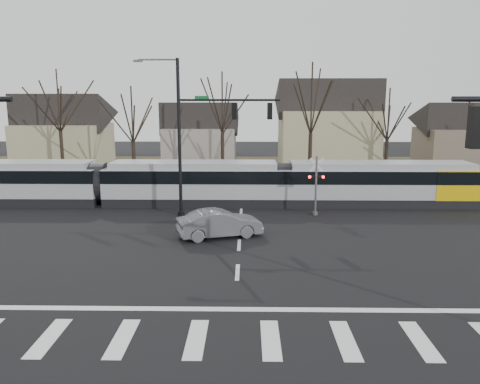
{
  "coord_description": "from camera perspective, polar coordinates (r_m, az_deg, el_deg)",
  "views": [
    {
      "loc": [
        0.44,
        -17.87,
        7.56
      ],
      "look_at": [
        0.0,
        9.0,
        2.3
      ],
      "focal_mm": 35.0,
      "sensor_mm": 36.0,
      "label": 1
    }
  ],
  "objects": [
    {
      "name": "tram",
      "position": [
        34.61,
        -5.89,
        1.32
      ],
      "size": [
        41.85,
        3.11,
        3.17
      ],
      "color": "gray",
      "rests_on": "ground"
    },
    {
      "name": "grass_verge",
      "position": [
        50.44,
        0.43,
        2.46
      ],
      "size": [
        140.0,
        28.0,
        0.01
      ],
      "primitive_type": "cube",
      "color": "#38331E",
      "rests_on": "ground"
    },
    {
      "name": "rail_pair",
      "position": [
        34.5,
        0.18,
        -1.53
      ],
      "size": [
        90.0,
        1.52,
        0.06
      ],
      "color": "#59595E",
      "rests_on": "ground"
    },
    {
      "name": "house_c",
      "position": [
        51.64,
        10.59,
        8.31
      ],
      "size": [
        10.8,
        8.64,
        10.1
      ],
      "color": "gray",
      "rests_on": "ground"
    },
    {
      "name": "tree_row",
      "position": [
        43.97,
        3.0,
        7.73
      ],
      "size": [
        59.2,
        7.2,
        10.0
      ],
      "color": "black",
      "rests_on": "ground"
    },
    {
      "name": "house_d",
      "position": [
        57.99,
        25.08,
        6.49
      ],
      "size": [
        8.64,
        7.56,
        7.65
      ],
      "color": "brown",
      "rests_on": "ground"
    },
    {
      "name": "house_b",
      "position": [
        54.26,
        -4.86,
        7.24
      ],
      "size": [
        8.64,
        7.56,
        7.65
      ],
      "color": "gray",
      "rests_on": "ground"
    },
    {
      "name": "crosswalk",
      "position": [
        15.8,
        -0.81,
        -17.49
      ],
      "size": [
        27.0,
        2.6,
        0.01
      ],
      "color": "silver",
      "rests_on": "ground"
    },
    {
      "name": "rail_crossing_signal",
      "position": [
        31.52,
        9.24,
        0.56
      ],
      "size": [
        1.08,
        0.36,
        4.0
      ],
      "color": "#59595B",
      "rests_on": "ground"
    },
    {
      "name": "signal_pole_far",
      "position": [
        30.56,
        -4.45,
        7.55
      ],
      "size": [
        9.28,
        0.44,
        10.2
      ],
      "color": "black",
      "rests_on": "ground"
    },
    {
      "name": "ground",
      "position": [
        19.41,
        -0.44,
        -11.85
      ],
      "size": [
        140.0,
        140.0,
        0.0
      ],
      "primitive_type": "plane",
      "color": "black"
    },
    {
      "name": "house_a",
      "position": [
        55.84,
        -20.71,
        7.19
      ],
      "size": [
        9.72,
        8.64,
        8.6
      ],
      "color": "gray",
      "rests_on": "ground"
    },
    {
      "name": "stop_line",
      "position": [
        17.76,
        -0.59,
        -14.1
      ],
      "size": [
        28.0,
        0.35,
        0.01
      ],
      "primitive_type": "cube",
      "color": "silver",
      "rests_on": "ground"
    },
    {
      "name": "sedan",
      "position": [
        26.34,
        -2.49,
        -3.85
      ],
      "size": [
        4.5,
        5.72,
        1.56
      ],
      "primitive_type": "imported",
      "rotation": [
        0.0,
        0.0,
        1.89
      ],
      "color": "#585B61",
      "rests_on": "ground"
    },
    {
      "name": "lane_dashes",
      "position": [
        34.7,
        0.19,
        -1.5
      ],
      "size": [
        0.18,
        30.0,
        0.01
      ],
      "color": "silver",
      "rests_on": "ground"
    }
  ]
}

